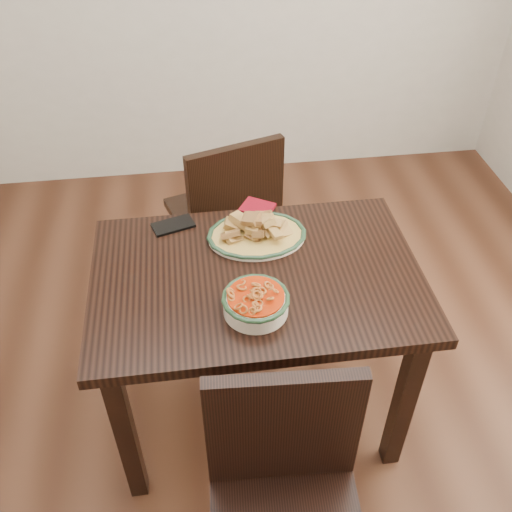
{
  "coord_description": "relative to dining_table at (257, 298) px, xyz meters",
  "views": [
    {
      "loc": [
        -0.22,
        -1.48,
        2.02
      ],
      "look_at": [
        -0.03,
        -0.09,
        0.81
      ],
      "focal_mm": 40.0,
      "sensor_mm": 36.0,
      "label": 1
    }
  ],
  "objects": [
    {
      "name": "dining_table",
      "position": [
        0.0,
        0.0,
        0.0
      ],
      "size": [
        1.09,
        0.73,
        0.75
      ],
      "color": "black",
      "rests_on": "ground"
    },
    {
      "name": "smartphone",
      "position": [
        -0.27,
        0.29,
        0.12
      ],
      "size": [
        0.16,
        0.12,
        0.01
      ],
      "primitive_type": "cube",
      "rotation": [
        0.0,
        0.0,
        0.31
      ],
      "color": "black",
      "rests_on": "dining_table"
    },
    {
      "name": "floor",
      "position": [
        0.03,
        0.11,
        -0.64
      ],
      "size": [
        3.5,
        3.5,
        0.0
      ],
      "primitive_type": "plane",
      "color": "#3A1E12",
      "rests_on": "ground"
    },
    {
      "name": "napkin",
      "position": [
        0.05,
        0.36,
        0.12
      ],
      "size": [
        0.15,
        0.14,
        0.01
      ],
      "primitive_type": "cube",
      "rotation": [
        0.0,
        0.0,
        -0.56
      ],
      "color": "maroon",
      "rests_on": "dining_table"
    },
    {
      "name": "chair_far",
      "position": [
        -0.04,
        0.69,
        -0.14
      ],
      "size": [
        0.53,
        0.53,
        0.89
      ],
      "rotation": [
        0.0,
        0.0,
        3.45
      ],
      "color": "black",
      "rests_on": "ground"
    },
    {
      "name": "fish_plate",
      "position": [
        0.03,
        0.19,
        0.16
      ],
      "size": [
        0.34,
        0.27,
        0.11
      ],
      "color": "beige",
      "rests_on": "dining_table"
    },
    {
      "name": "noodle_bowl",
      "position": [
        -0.03,
        -0.17,
        0.15
      ],
      "size": [
        0.21,
        0.21,
        0.08
      ],
      "color": "#EFE2CA",
      "rests_on": "dining_table"
    },
    {
      "name": "chair_near",
      "position": [
        -0.01,
        -0.64,
        -0.14
      ],
      "size": [
        0.45,
        0.45,
        0.89
      ],
      "rotation": [
        0.0,
        0.0,
        -0.06
      ],
      "color": "black",
      "rests_on": "ground"
    }
  ]
}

